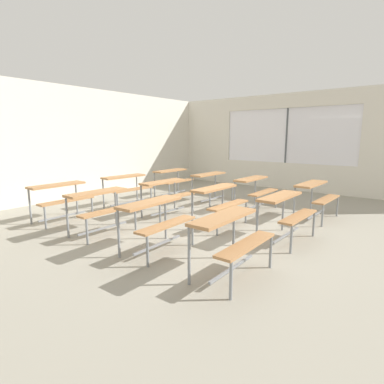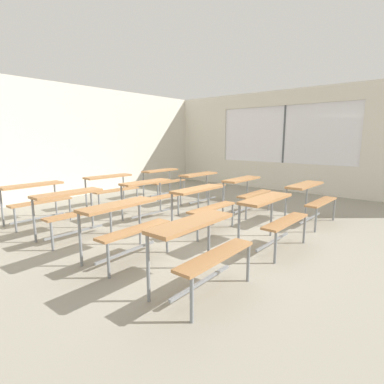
{
  "view_description": "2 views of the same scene",
  "coord_description": "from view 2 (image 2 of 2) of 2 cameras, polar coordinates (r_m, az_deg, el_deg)",
  "views": [
    {
      "loc": [
        -4.53,
        -3.28,
        1.68
      ],
      "look_at": [
        0.18,
        0.48,
        0.58
      ],
      "focal_mm": 28.6,
      "sensor_mm": 36.0,
      "label": 1
    },
    {
      "loc": [
        -3.8,
        -3.3,
        1.6
      ],
      "look_at": [
        -0.11,
        -0.18,
        0.72
      ],
      "focal_mm": 28.0,
      "sensor_mm": 36.0,
      "label": 2
    }
  ],
  "objects": [
    {
      "name": "desk_bench_r1c0",
      "position": [
        4.05,
        -12.81,
        -4.82
      ],
      "size": [
        1.13,
        0.64,
        0.74
      ],
      "rotation": [
        0.0,
        0.0,
        0.05
      ],
      "color": "#A87547",
      "rests_on": "ground"
    },
    {
      "name": "desk_bench_r0c2",
      "position": [
        6.04,
        21.61,
        -0.32
      ],
      "size": [
        1.11,
        0.61,
        0.74
      ],
      "rotation": [
        0.0,
        0.0,
        -0.02
      ],
      "color": "#A87547",
      "rests_on": "ground"
    },
    {
      "name": "wall_back",
      "position": [
        8.68,
        -24.1,
        8.74
      ],
      "size": [
        10.0,
        0.12,
        3.0
      ],
      "primitive_type": "cube",
      "color": "silver",
      "rests_on": "ground"
    },
    {
      "name": "desk_bench_r0c1",
      "position": [
        4.5,
        15.07,
        -3.4
      ],
      "size": [
        1.1,
        0.6,
        0.74
      ],
      "rotation": [
        0.0,
        0.0,
        -0.01
      ],
      "color": "#A87547",
      "rests_on": "ground"
    },
    {
      "name": "ground",
      "position": [
        5.29,
        -0.72,
        -7.61
      ],
      "size": [
        10.0,
        9.0,
        0.05
      ],
      "primitive_type": "cube",
      "color": "gray"
    },
    {
      "name": "desk_bench_r3c2",
      "position": [
        8.18,
        -5.49,
        2.96
      ],
      "size": [
        1.11,
        0.6,
        0.74
      ],
      "rotation": [
        0.0,
        0.0,
        0.01
      ],
      "color": "#A87547",
      "rests_on": "ground"
    },
    {
      "name": "desk_bench_r2c2",
      "position": [
        7.28,
        1.94,
        2.09
      ],
      "size": [
        1.11,
        0.61,
        0.74
      ],
      "rotation": [
        0.0,
        0.0,
        -0.02
      ],
      "color": "#A87547",
      "rests_on": "ground"
    },
    {
      "name": "desk_bench_r2c1",
      "position": [
        6.03,
        -8.04,
        0.28
      ],
      "size": [
        1.12,
        0.62,
        0.74
      ],
      "rotation": [
        0.0,
        0.0,
        -0.03
      ],
      "color": "#A87547",
      "rests_on": "ground"
    },
    {
      "name": "desk_bench_r3c0",
      "position": [
        6.34,
        -27.68,
        -0.32
      ],
      "size": [
        1.12,
        0.62,
        0.74
      ],
      "rotation": [
        0.0,
        0.0,
        0.03
      ],
      "color": "#A87547",
      "rests_on": "ground"
    },
    {
      "name": "desk_bench_r2c0",
      "position": [
        5.15,
        -21.87,
        -2.08
      ],
      "size": [
        1.11,
        0.61,
        0.74
      ],
      "rotation": [
        0.0,
        0.0,
        0.01
      ],
      "color": "#A87547",
      "rests_on": "ground"
    },
    {
      "name": "desk_bench_r1c1",
      "position": [
        5.16,
        2.01,
        -1.31
      ],
      "size": [
        1.1,
        0.59,
        0.74
      ],
      "rotation": [
        0.0,
        0.0,
        -0.0
      ],
      "color": "#A87547",
      "rests_on": "ground"
    },
    {
      "name": "desk_bench_r3c1",
      "position": [
        7.12,
        -15.15,
        1.55
      ],
      "size": [
        1.13,
        0.64,
        0.74
      ],
      "rotation": [
        0.0,
        0.0,
        -0.05
      ],
      "color": "#A87547",
      "rests_on": "ground"
    },
    {
      "name": "wall_right",
      "position": [
        9.35,
        20.68,
        8.69
      ],
      "size": [
        0.12,
        9.0,
        3.0
      ],
      "color": "silver",
      "rests_on": "ground"
    },
    {
      "name": "desk_bench_r1c2",
      "position": [
        6.51,
        10.26,
        0.95
      ],
      "size": [
        1.1,
        0.6,
        0.74
      ],
      "rotation": [
        0.0,
        0.0,
        0.01
      ],
      "color": "#A87547",
      "rests_on": "ground"
    },
    {
      "name": "desk_bench_r0c0",
      "position": [
        3.14,
        1.51,
        -9.0
      ],
      "size": [
        1.11,
        0.61,
        0.74
      ],
      "rotation": [
        0.0,
        0.0,
        0.02
      ],
      "color": "#A87547",
      "rests_on": "ground"
    }
  ]
}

